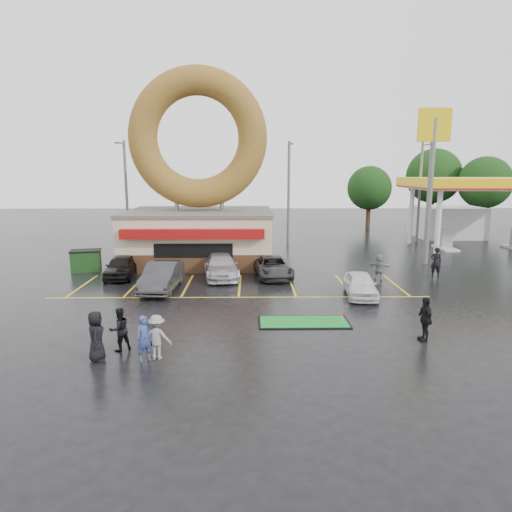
{
  "coord_description": "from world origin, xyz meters",
  "views": [
    {
      "loc": [
        0.62,
        -19.5,
        6.5
      ],
      "look_at": [
        0.91,
        3.34,
        2.2
      ],
      "focal_mm": 32.0,
      "sensor_mm": 36.0,
      "label": 1
    }
  ],
  "objects_px": {
    "streetlight_mid": "(289,190)",
    "car_grey": "(272,267)",
    "donut_shop": "(199,200)",
    "streetlight_left": "(126,191)",
    "streetlight_right": "(420,190)",
    "putting_green": "(304,322)",
    "gas_station": "(468,202)",
    "shell_sign": "(432,157)",
    "car_silver": "(221,266)",
    "car_dgrey": "(162,277)",
    "person_blue": "(145,338)",
    "dumpster": "(86,261)",
    "car_white": "(360,285)",
    "person_cameraman": "(425,319)",
    "car_black": "(121,267)"
  },
  "relations": [
    {
      "from": "streetlight_mid",
      "to": "car_grey",
      "type": "xyz_separation_m",
      "value": [
        -2.03,
        -12.92,
        -4.15
      ]
    },
    {
      "from": "donut_shop",
      "to": "streetlight_left",
      "type": "distance_m",
      "value": 9.87
    },
    {
      "from": "streetlight_right",
      "to": "donut_shop",
      "type": "bearing_deg",
      "value": -154.79
    },
    {
      "from": "car_grey",
      "to": "putting_green",
      "type": "xyz_separation_m",
      "value": [
        0.95,
        -8.67,
        -0.6
      ]
    },
    {
      "from": "streetlight_mid",
      "to": "streetlight_right",
      "type": "xyz_separation_m",
      "value": [
        12.0,
        1.0,
        0.0
      ]
    },
    {
      "from": "gas_station",
      "to": "shell_sign",
      "type": "distance_m",
      "value": 11.93
    },
    {
      "from": "streetlight_right",
      "to": "putting_green",
      "type": "height_order",
      "value": "streetlight_right"
    },
    {
      "from": "car_silver",
      "to": "putting_green",
      "type": "distance_m",
      "value": 9.62
    },
    {
      "from": "donut_shop",
      "to": "streetlight_right",
      "type": "xyz_separation_m",
      "value": [
        19.0,
        8.95,
        0.32
      ]
    },
    {
      "from": "streetlight_right",
      "to": "car_dgrey",
      "type": "xyz_separation_m",
      "value": [
        -20.25,
        -17.01,
        -4.02
      ]
    },
    {
      "from": "person_blue",
      "to": "dumpster",
      "type": "distance_m",
      "value": 16.16
    },
    {
      "from": "donut_shop",
      "to": "car_dgrey",
      "type": "height_order",
      "value": "donut_shop"
    },
    {
      "from": "car_dgrey",
      "to": "car_white",
      "type": "distance_m",
      "value": 10.69
    },
    {
      "from": "streetlight_mid",
      "to": "car_white",
      "type": "bearing_deg",
      "value": -82.31
    },
    {
      "from": "streetlight_right",
      "to": "car_silver",
      "type": "distance_m",
      "value": 22.5
    },
    {
      "from": "gas_station",
      "to": "streetlight_mid",
      "type": "bearing_deg",
      "value": -179.92
    },
    {
      "from": "person_cameraman",
      "to": "dumpster",
      "type": "height_order",
      "value": "person_cameraman"
    },
    {
      "from": "gas_station",
      "to": "car_grey",
      "type": "height_order",
      "value": "gas_station"
    },
    {
      "from": "streetlight_right",
      "to": "person_cameraman",
      "type": "relative_size",
      "value": 5.16
    },
    {
      "from": "car_white",
      "to": "putting_green",
      "type": "distance_m",
      "value": 5.43
    },
    {
      "from": "car_dgrey",
      "to": "putting_green",
      "type": "relative_size",
      "value": 1.18
    },
    {
      "from": "streetlight_right",
      "to": "person_cameraman",
      "type": "bearing_deg",
      "value": -109.31
    },
    {
      "from": "donut_shop",
      "to": "car_black",
      "type": "bearing_deg",
      "value": -131.22
    },
    {
      "from": "car_dgrey",
      "to": "person_blue",
      "type": "distance_m",
      "value": 9.55
    },
    {
      "from": "gas_station",
      "to": "person_cameraman",
      "type": "distance_m",
      "value": 27.03
    },
    {
      "from": "streetlight_left",
      "to": "car_silver",
      "type": "height_order",
      "value": "streetlight_left"
    },
    {
      "from": "car_silver",
      "to": "streetlight_mid",
      "type": "bearing_deg",
      "value": 60.08
    },
    {
      "from": "car_white",
      "to": "putting_green",
      "type": "xyz_separation_m",
      "value": [
        -3.43,
        -4.17,
        -0.61
      ]
    },
    {
      "from": "shell_sign",
      "to": "streetlight_left",
      "type": "height_order",
      "value": "shell_sign"
    },
    {
      "from": "car_white",
      "to": "person_blue",
      "type": "bearing_deg",
      "value": -134.64
    },
    {
      "from": "streetlight_left",
      "to": "putting_green",
      "type": "height_order",
      "value": "streetlight_left"
    },
    {
      "from": "car_dgrey",
      "to": "car_grey",
      "type": "height_order",
      "value": "car_dgrey"
    },
    {
      "from": "car_silver",
      "to": "car_grey",
      "type": "xyz_separation_m",
      "value": [
        3.17,
        0.0,
        -0.07
      ]
    },
    {
      "from": "streetlight_mid",
      "to": "streetlight_right",
      "type": "height_order",
      "value": "same"
    },
    {
      "from": "streetlight_right",
      "to": "car_black",
      "type": "distance_m",
      "value": 27.5
    },
    {
      "from": "car_dgrey",
      "to": "person_cameraman",
      "type": "bearing_deg",
      "value": -30.61
    },
    {
      "from": "streetlight_left",
      "to": "person_cameraman",
      "type": "distance_m",
      "value": 28.84
    },
    {
      "from": "car_dgrey",
      "to": "car_silver",
      "type": "xyz_separation_m",
      "value": [
        3.05,
        3.09,
        -0.07
      ]
    },
    {
      "from": "person_blue",
      "to": "dumpster",
      "type": "bearing_deg",
      "value": 84.08
    },
    {
      "from": "shell_sign",
      "to": "dumpster",
      "type": "height_order",
      "value": "shell_sign"
    },
    {
      "from": "car_grey",
      "to": "dumpster",
      "type": "height_order",
      "value": "dumpster"
    },
    {
      "from": "car_black",
      "to": "person_cameraman",
      "type": "xyz_separation_m",
      "value": [
        14.7,
        -10.78,
        0.19
      ]
    },
    {
      "from": "shell_sign",
      "to": "car_black",
      "type": "distance_m",
      "value": 21.8
    },
    {
      "from": "car_grey",
      "to": "person_blue",
      "type": "bearing_deg",
      "value": -118.49
    },
    {
      "from": "streetlight_mid",
      "to": "dumpster",
      "type": "height_order",
      "value": "streetlight_mid"
    },
    {
      "from": "streetlight_right",
      "to": "car_silver",
      "type": "bearing_deg",
      "value": -141.02
    },
    {
      "from": "car_black",
      "to": "car_silver",
      "type": "distance_m",
      "value": 6.16
    },
    {
      "from": "donut_shop",
      "to": "car_white",
      "type": "relative_size",
      "value": 3.61
    },
    {
      "from": "streetlight_right",
      "to": "car_white",
      "type": "height_order",
      "value": "streetlight_right"
    },
    {
      "from": "shell_sign",
      "to": "streetlight_mid",
      "type": "distance_m",
      "value": 12.93
    }
  ]
}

